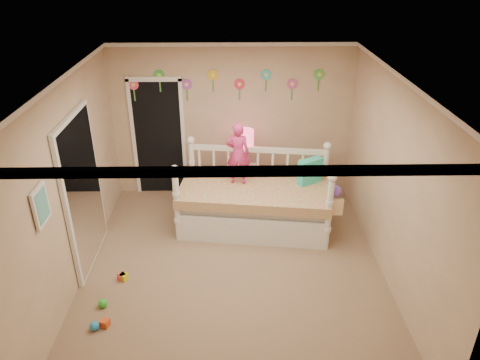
{
  "coord_description": "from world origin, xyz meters",
  "views": [
    {
      "loc": [
        -0.0,
        -4.94,
        3.91
      ],
      "look_at": [
        0.1,
        0.6,
        1.05
      ],
      "focal_mm": 33.98,
      "sensor_mm": 36.0,
      "label": 1
    }
  ],
  "objects_px": {
    "nightstand": "(244,184)",
    "child": "(238,154)",
    "daybed": "(255,189)",
    "table_lamp": "(245,143)"
  },
  "relations": [
    {
      "from": "daybed",
      "to": "nightstand",
      "type": "height_order",
      "value": "daybed"
    },
    {
      "from": "daybed",
      "to": "table_lamp",
      "type": "height_order",
      "value": "table_lamp"
    },
    {
      "from": "child",
      "to": "table_lamp",
      "type": "relative_size",
      "value": 1.49
    },
    {
      "from": "nightstand",
      "to": "child",
      "type": "bearing_deg",
      "value": -101.19
    },
    {
      "from": "child",
      "to": "nightstand",
      "type": "distance_m",
      "value": 1.05
    },
    {
      "from": "nightstand",
      "to": "table_lamp",
      "type": "bearing_deg",
      "value": 179.63
    },
    {
      "from": "child",
      "to": "table_lamp",
      "type": "height_order",
      "value": "child"
    },
    {
      "from": "daybed",
      "to": "table_lamp",
      "type": "distance_m",
      "value": 0.87
    },
    {
      "from": "daybed",
      "to": "table_lamp",
      "type": "bearing_deg",
      "value": 107.99
    },
    {
      "from": "daybed",
      "to": "child",
      "type": "xyz_separation_m",
      "value": [
        -0.25,
        0.1,
        0.55
      ]
    }
  ]
}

